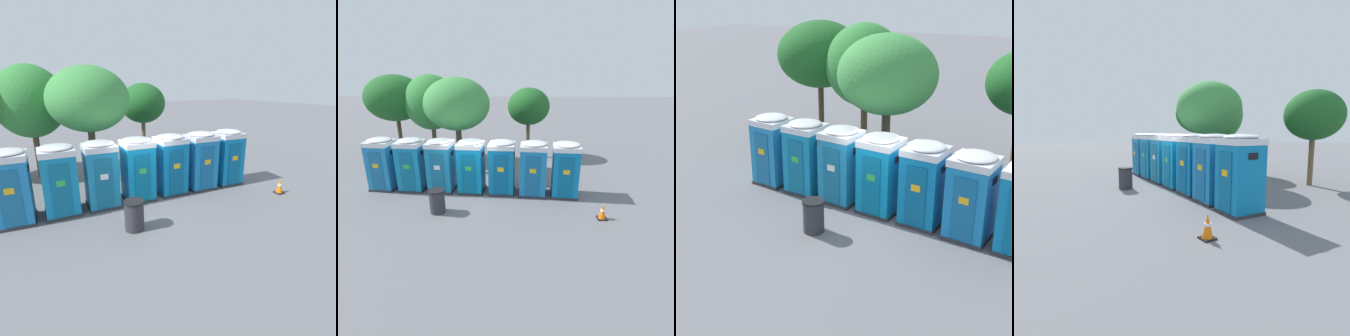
% 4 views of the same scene
% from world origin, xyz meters
% --- Properties ---
extents(ground_plane, '(120.00, 120.00, 0.00)m').
position_xyz_m(ground_plane, '(0.00, 0.00, 0.00)').
color(ground_plane, slate).
extents(portapotty_0, '(1.29, 1.30, 2.54)m').
position_xyz_m(portapotty_0, '(-4.34, 0.52, 1.28)').
color(portapotty_0, '#2D2D33').
rests_on(portapotty_0, ground).
extents(portapotty_1, '(1.24, 1.25, 2.54)m').
position_xyz_m(portapotty_1, '(-2.89, 0.45, 1.28)').
color(portapotty_1, '#2D2D33').
rests_on(portapotty_1, ground).
extents(portapotty_2, '(1.26, 1.28, 2.54)m').
position_xyz_m(portapotty_2, '(-1.43, 0.38, 1.28)').
color(portapotty_2, '#2D2D33').
rests_on(portapotty_2, ground).
extents(portapotty_3, '(1.26, 1.28, 2.54)m').
position_xyz_m(portapotty_3, '(0.02, 0.29, 1.28)').
color(portapotty_3, '#2D2D33').
rests_on(portapotty_3, ground).
extents(portapotty_4, '(1.26, 1.26, 2.54)m').
position_xyz_m(portapotty_4, '(1.47, 0.21, 1.28)').
color(portapotty_4, '#2D2D33').
rests_on(portapotty_4, ground).
extents(portapotty_5, '(1.33, 1.30, 2.54)m').
position_xyz_m(portapotty_5, '(2.92, 0.06, 1.28)').
color(portapotty_5, '#2D2D33').
rests_on(portapotty_5, ground).
extents(portapotty_6, '(1.30, 1.30, 2.54)m').
position_xyz_m(portapotty_6, '(4.38, -0.05, 1.28)').
color(portapotty_6, '#2D2D33').
rests_on(portapotty_6, ground).
extents(street_tree_0, '(3.23, 3.23, 5.40)m').
position_xyz_m(street_tree_0, '(-3.19, 5.31, 3.69)').
color(street_tree_0, brown).
rests_on(street_tree_0, ground).
extents(street_tree_1, '(3.77, 3.77, 5.39)m').
position_xyz_m(street_tree_1, '(-5.61, 5.73, 3.93)').
color(street_tree_1, '#4C3826').
rests_on(street_tree_1, ground).
extents(street_tree_2, '(2.72, 2.72, 4.59)m').
position_xyz_m(street_tree_2, '(2.95, 6.09, 3.38)').
color(street_tree_2, brown).
rests_on(street_tree_2, ground).
extents(street_tree_3, '(3.52, 3.52, 5.26)m').
position_xyz_m(street_tree_3, '(-1.05, 2.90, 3.85)').
color(street_tree_3, '#4C3826').
rests_on(street_tree_3, ground).
extents(trash_can, '(0.65, 0.65, 0.99)m').
position_xyz_m(trash_can, '(-1.07, -1.87, 0.50)').
color(trash_can, '#2D2D33').
rests_on(trash_can, ground).
extents(traffic_cone, '(0.36, 0.36, 0.64)m').
position_xyz_m(traffic_cone, '(5.50, -2.20, 0.31)').
color(traffic_cone, black).
rests_on(traffic_cone, ground).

